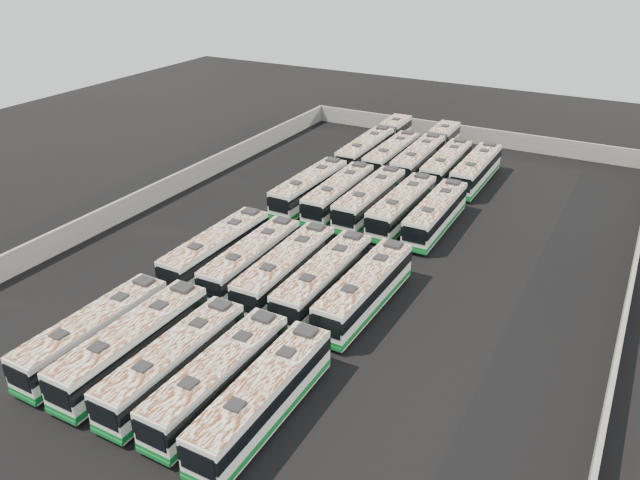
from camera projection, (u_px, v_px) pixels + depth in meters
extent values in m
plane|color=black|center=(346.00, 254.00, 54.57)|extent=(140.00, 140.00, 0.00)
cube|color=slate|center=(469.00, 134.00, 82.55)|extent=(45.20, 0.30, 2.20)
cube|color=slate|center=(626.00, 311.00, 44.51)|extent=(0.30, 73.20, 2.20)
cube|color=slate|center=(151.00, 196.00, 63.65)|extent=(0.30, 73.20, 2.20)
cube|color=#BBBDB6|center=(95.00, 333.00, 41.08)|extent=(2.56, 11.56, 2.64)
cube|color=#0D6526|center=(97.00, 345.00, 41.51)|extent=(2.61, 11.61, 0.40)
cube|color=black|center=(93.00, 328.00, 40.88)|extent=(2.62, 11.62, 0.88)
cube|color=black|center=(17.00, 379.00, 36.44)|extent=(2.11, 0.09, 1.39)
cube|color=#0D6526|center=(23.00, 398.00, 37.10)|extent=(2.40, 0.13, 0.27)
cube|color=beige|center=(91.00, 316.00, 40.48)|extent=(2.51, 11.32, 0.07)
cube|color=black|center=(59.00, 334.00, 38.46)|extent=(0.92, 0.92, 0.13)
cube|color=black|center=(120.00, 297.00, 42.41)|extent=(0.92, 0.92, 0.13)
cube|color=black|center=(144.00, 281.00, 44.18)|extent=(1.26, 1.07, 0.25)
cylinder|color=black|center=(41.00, 373.00, 39.19)|extent=(0.28, 0.96, 0.96)
cylinder|color=black|center=(63.00, 384.00, 38.28)|extent=(0.28, 0.96, 0.96)
cylinder|color=black|center=(127.00, 317.00, 44.93)|extent=(0.28, 0.96, 0.96)
cylinder|color=black|center=(148.00, 325.00, 44.03)|extent=(0.28, 0.96, 0.96)
cube|color=#BBBDB6|center=(133.00, 344.00, 39.84)|extent=(2.52, 12.01, 2.75)
cube|color=#0D6526|center=(135.00, 357.00, 40.29)|extent=(2.57, 12.06, 0.42)
cube|color=black|center=(132.00, 339.00, 39.63)|extent=(2.58, 12.07, 0.92)
cube|color=black|center=(56.00, 396.00, 34.97)|extent=(2.20, 0.06, 1.45)
cube|color=#0D6526|center=(61.00, 417.00, 35.66)|extent=(2.50, 0.10, 0.28)
cube|color=beige|center=(130.00, 326.00, 39.21)|extent=(2.47, 11.77, 0.07)
cube|color=black|center=(98.00, 347.00, 37.09)|extent=(0.95, 0.95, 0.14)
cube|color=black|center=(159.00, 305.00, 41.23)|extent=(0.95, 0.95, 0.14)
cube|color=black|center=(182.00, 288.00, 43.10)|extent=(1.30, 1.10, 0.26)
cylinder|color=black|center=(77.00, 389.00, 37.84)|extent=(0.28, 1.00, 1.00)
cylinder|color=black|center=(103.00, 400.00, 36.91)|extent=(0.28, 1.00, 1.00)
cylinder|color=black|center=(163.00, 326.00, 43.86)|extent=(0.28, 1.00, 1.00)
cylinder|color=black|center=(187.00, 334.00, 42.94)|extent=(0.28, 1.00, 1.00)
cube|color=#BBBDB6|center=(174.00, 362.00, 38.30)|extent=(2.43, 11.50, 2.63)
cube|color=#0D6526|center=(176.00, 375.00, 38.73)|extent=(2.48, 11.55, 0.40)
cube|color=black|center=(173.00, 357.00, 38.10)|extent=(2.49, 11.56, 0.88)
cube|color=black|center=(102.00, 416.00, 33.64)|extent=(2.11, 0.07, 1.39)
cube|color=#0D6526|center=(107.00, 437.00, 34.30)|extent=(2.40, 0.11, 0.27)
cube|color=beige|center=(172.00, 345.00, 37.69)|extent=(2.39, 11.27, 0.07)
cube|color=black|center=(142.00, 366.00, 35.67)|extent=(0.91, 0.91, 0.13)
cube|color=black|center=(198.00, 323.00, 39.63)|extent=(0.91, 0.91, 0.13)
cube|color=black|center=(220.00, 305.00, 41.41)|extent=(1.25, 1.06, 0.25)
cylinder|color=black|center=(121.00, 408.00, 36.38)|extent=(0.27, 0.96, 0.96)
cylinder|color=black|center=(147.00, 420.00, 35.50)|extent=(0.27, 0.96, 0.96)
cylinder|color=black|center=(200.00, 342.00, 42.14)|extent=(0.27, 0.96, 0.96)
cylinder|color=black|center=(225.00, 351.00, 41.26)|extent=(0.27, 0.96, 0.96)
cube|color=#BBBDB6|center=(219.00, 378.00, 36.98)|extent=(2.53, 11.57, 2.65)
cube|color=#0D6526|center=(220.00, 391.00, 37.41)|extent=(2.58, 11.62, 0.40)
cube|color=black|center=(218.00, 372.00, 36.78)|extent=(2.59, 11.63, 0.89)
cube|color=black|center=(150.00, 436.00, 32.32)|extent=(2.12, 0.08, 1.39)
cube|color=#0D6526|center=(153.00, 457.00, 32.98)|extent=(2.41, 0.13, 0.27)
cube|color=beige|center=(217.00, 359.00, 36.37)|extent=(2.48, 11.34, 0.07)
cube|color=black|center=(188.00, 383.00, 34.35)|extent=(0.92, 0.92, 0.13)
cube|color=black|center=(242.00, 336.00, 38.31)|extent=(0.92, 0.92, 0.13)
cube|color=black|center=(263.00, 317.00, 40.09)|extent=(1.26, 1.07, 0.25)
cylinder|color=black|center=(165.00, 426.00, 35.07)|extent=(0.28, 0.96, 0.96)
cylinder|color=black|center=(194.00, 439.00, 34.17)|extent=(0.28, 0.96, 0.96)
cylinder|color=black|center=(242.00, 355.00, 40.83)|extent=(0.28, 0.96, 0.96)
cylinder|color=black|center=(268.00, 365.00, 39.93)|extent=(0.28, 0.96, 0.96)
cube|color=#BBBDB6|center=(263.00, 397.00, 35.38)|extent=(2.51, 11.77, 2.69)
cube|color=#0D6526|center=(264.00, 411.00, 35.82)|extent=(2.56, 11.82, 0.41)
cube|color=black|center=(263.00, 391.00, 35.18)|extent=(2.57, 11.83, 0.90)
cube|color=black|center=(197.00, 464.00, 30.60)|extent=(2.16, 0.07, 1.42)
cube|color=beige|center=(262.00, 378.00, 34.77)|extent=(2.46, 11.53, 0.07)
cube|color=black|center=(235.00, 405.00, 32.69)|extent=(0.94, 0.94, 0.14)
cube|color=black|center=(286.00, 352.00, 36.76)|extent=(0.94, 0.94, 0.14)
cube|color=black|center=(306.00, 331.00, 38.59)|extent=(1.28, 1.08, 0.25)
cylinder|color=black|center=(209.00, 450.00, 33.41)|extent=(0.28, 0.98, 0.98)
cylinder|color=black|center=(242.00, 465.00, 32.52)|extent=(0.28, 0.98, 0.98)
cylinder|color=black|center=(283.00, 372.00, 39.33)|extent=(0.28, 0.98, 0.98)
cylinder|color=black|center=(312.00, 382.00, 38.43)|extent=(0.28, 0.98, 0.98)
cube|color=#BBBDB6|center=(217.00, 250.00, 51.64)|extent=(2.52, 11.84, 2.71)
cube|color=#0D6526|center=(218.00, 260.00, 52.08)|extent=(2.57, 11.89, 0.41)
cube|color=black|center=(216.00, 245.00, 51.44)|extent=(2.58, 11.90, 0.91)
cube|color=black|center=(168.00, 278.00, 46.85)|extent=(2.17, 0.07, 1.43)
cube|color=#0D6526|center=(170.00, 295.00, 47.52)|extent=(2.47, 0.11, 0.28)
cube|color=beige|center=(216.00, 235.00, 51.02)|extent=(2.47, 11.60, 0.07)
cube|color=black|center=(195.00, 246.00, 48.94)|extent=(0.94, 0.94, 0.14)
cube|color=black|center=(234.00, 222.00, 53.01)|extent=(0.94, 0.94, 0.14)
cube|color=black|center=(250.00, 212.00, 54.84)|extent=(1.29, 1.09, 0.26)
cylinder|color=black|center=(178.00, 279.00, 49.67)|extent=(0.28, 0.99, 0.99)
cylinder|color=black|center=(199.00, 286.00, 48.76)|extent=(0.28, 0.99, 0.99)
cylinder|color=black|center=(234.00, 242.00, 55.60)|extent=(0.28, 0.99, 0.99)
cylinder|color=black|center=(254.00, 247.00, 54.68)|extent=(0.28, 0.99, 0.99)
cube|color=#BBBDB6|center=(252.00, 260.00, 50.21)|extent=(2.64, 11.54, 2.63)
cube|color=#0D6526|center=(253.00, 270.00, 50.64)|extent=(2.70, 11.59, 0.40)
cube|color=black|center=(252.00, 255.00, 50.01)|extent=(2.71, 11.60, 0.88)
cube|color=black|center=(209.00, 289.00, 45.49)|extent=(2.11, 0.11, 1.39)
cube|color=#0D6526|center=(210.00, 306.00, 46.15)|extent=(2.40, 0.15, 0.27)
cube|color=beige|center=(251.00, 245.00, 49.61)|extent=(2.59, 11.31, 0.07)
cube|color=black|center=(233.00, 257.00, 47.56)|extent=(0.93, 0.93, 0.13)
cube|color=black|center=(268.00, 231.00, 51.57)|extent=(0.93, 0.93, 0.13)
cube|color=black|center=(282.00, 220.00, 53.37)|extent=(1.27, 1.08, 0.25)
cylinder|color=black|center=(216.00, 290.00, 48.24)|extent=(0.29, 0.96, 0.96)
cylinder|color=black|center=(238.00, 296.00, 47.39)|extent=(0.29, 0.96, 0.96)
cylinder|color=black|center=(266.00, 251.00, 54.08)|extent=(0.29, 0.96, 0.96)
cylinder|color=black|center=(286.00, 256.00, 53.23)|extent=(0.29, 0.96, 0.96)
cube|color=#BBBDB6|center=(286.00, 269.00, 48.61)|extent=(2.78, 12.02, 2.74)
cube|color=#0D6526|center=(286.00, 281.00, 49.06)|extent=(2.83, 12.07, 0.42)
cube|color=black|center=(286.00, 264.00, 48.41)|extent=(2.84, 12.08, 0.92)
cube|color=black|center=(243.00, 303.00, 43.70)|extent=(2.19, 0.11, 1.45)
cube|color=#0D6526|center=(244.00, 321.00, 44.38)|extent=(2.49, 0.16, 0.28)
cube|color=beige|center=(286.00, 254.00, 47.98)|extent=(2.72, 11.78, 0.07)
cube|color=black|center=(268.00, 267.00, 45.85)|extent=(0.97, 0.97, 0.14)
cube|color=black|center=(302.00, 239.00, 50.03)|extent=(0.97, 0.97, 0.14)
cube|color=black|center=(316.00, 227.00, 51.91)|extent=(1.32, 1.13, 0.26)
cylinder|color=black|center=(248.00, 303.00, 46.55)|extent=(0.30, 1.00, 1.00)
cylinder|color=black|center=(273.00, 310.00, 45.68)|extent=(0.30, 1.00, 1.00)
cylinder|color=black|center=(298.00, 260.00, 52.64)|extent=(0.30, 1.00, 1.00)
cylinder|color=black|center=(321.00, 265.00, 51.76)|extent=(0.30, 1.00, 1.00)
cube|color=#BBBDB6|center=(324.00, 279.00, 47.24)|extent=(2.60, 11.94, 2.73)
cube|color=#0D6526|center=(324.00, 291.00, 47.69)|extent=(2.65, 11.99, 0.42)
cube|color=black|center=(324.00, 274.00, 47.04)|extent=(2.66, 12.00, 0.91)
cube|color=black|center=(283.00, 314.00, 42.38)|extent=(2.19, 0.08, 1.44)
cube|color=#0D6526|center=(284.00, 333.00, 43.06)|extent=(2.48, 0.12, 0.28)
cube|color=beige|center=(324.00, 263.00, 46.61)|extent=(2.55, 11.70, 0.07)
cube|color=black|center=(307.00, 278.00, 44.50)|extent=(0.95, 0.95, 0.14)
cube|color=black|center=(340.00, 248.00, 48.64)|extent=(0.95, 0.95, 0.14)
cube|color=black|center=(353.00, 236.00, 50.49)|extent=(1.30, 1.10, 0.26)
cylinder|color=black|center=(287.00, 314.00, 45.23)|extent=(0.29, 1.00, 0.99)
cylinder|color=black|center=(312.00, 322.00, 44.33)|extent=(0.29, 1.00, 0.99)
cylinder|color=black|center=(334.00, 269.00, 51.24)|extent=(0.29, 1.00, 0.99)
cylinder|color=black|center=(358.00, 275.00, 50.34)|extent=(0.29, 1.00, 0.99)
cube|color=#BBBDB6|center=(365.00, 290.00, 45.87)|extent=(2.64, 11.94, 2.73)
cube|color=#0D6526|center=(365.00, 301.00, 46.32)|extent=(2.69, 11.99, 0.42)
cube|color=black|center=(365.00, 285.00, 45.67)|extent=(2.70, 12.00, 0.91)
cube|color=black|center=(326.00, 327.00, 41.07)|extent=(2.18, 0.09, 1.44)
cube|color=#0D6526|center=(326.00, 345.00, 41.75)|extent=(2.48, 0.13, 0.28)
cube|color=beige|center=(366.00, 273.00, 45.24)|extent=(2.59, 11.70, 0.07)
cube|color=black|center=(349.00, 289.00, 43.16)|extent=(0.96, 0.96, 0.14)
cube|color=black|center=(381.00, 257.00, 47.24)|extent=(0.96, 0.96, 0.14)
cube|color=black|center=(393.00, 244.00, 49.07)|extent=(1.30, 1.11, 0.26)
cylinder|color=black|center=(327.00, 325.00, 43.91)|extent=(0.29, 1.00, 0.99)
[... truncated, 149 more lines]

